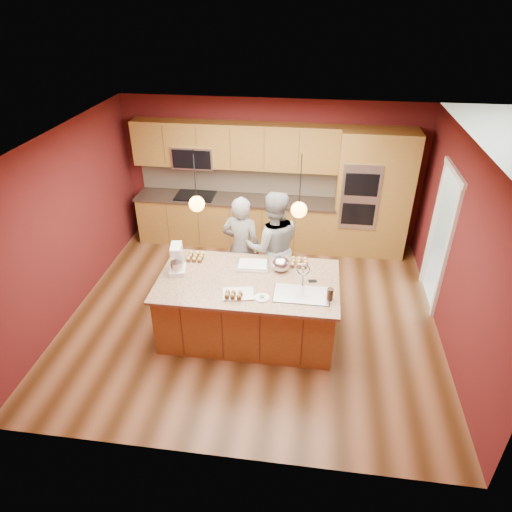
# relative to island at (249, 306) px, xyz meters

# --- Properties ---
(floor) EXTENTS (5.50, 5.50, 0.00)m
(floor) POSITION_rel_island_xyz_m (-0.01, 0.43, -0.46)
(floor) COLOR #452710
(floor) RESTS_ON ground
(ceiling) EXTENTS (5.50, 5.50, 0.00)m
(ceiling) POSITION_rel_island_xyz_m (-0.01, 0.43, 2.24)
(ceiling) COLOR silver
(ceiling) RESTS_ON ground
(wall_back) EXTENTS (5.50, 0.00, 5.50)m
(wall_back) POSITION_rel_island_xyz_m (-0.01, 2.93, 0.89)
(wall_back) COLOR #531516
(wall_back) RESTS_ON ground
(wall_front) EXTENTS (5.50, 0.00, 5.50)m
(wall_front) POSITION_rel_island_xyz_m (-0.01, -2.07, 0.89)
(wall_front) COLOR #531516
(wall_front) RESTS_ON ground
(wall_left) EXTENTS (0.00, 5.00, 5.00)m
(wall_left) POSITION_rel_island_xyz_m (-2.76, 0.43, 0.89)
(wall_left) COLOR #531516
(wall_left) RESTS_ON ground
(wall_right) EXTENTS (0.00, 5.00, 5.00)m
(wall_right) POSITION_rel_island_xyz_m (2.74, 0.43, 0.89)
(wall_right) COLOR #531516
(wall_right) RESTS_ON ground
(cabinet_run) EXTENTS (3.74, 0.64, 2.30)m
(cabinet_run) POSITION_rel_island_xyz_m (-0.69, 2.68, 0.52)
(cabinet_run) COLOR #935C22
(cabinet_run) RESTS_ON floor
(oven_column) EXTENTS (1.30, 0.62, 2.30)m
(oven_column) POSITION_rel_island_xyz_m (1.83, 2.63, 0.69)
(oven_column) COLOR #935C22
(oven_column) RESTS_ON floor
(doorway_trim) EXTENTS (0.08, 1.11, 2.20)m
(doorway_trim) POSITION_rel_island_xyz_m (2.72, 1.23, 0.59)
(doorway_trim) COLOR white
(doorway_trim) RESTS_ON wall_right
(pendant_left) EXTENTS (0.20, 0.20, 0.80)m
(pendant_left) POSITION_rel_island_xyz_m (-0.66, 0.00, 1.54)
(pendant_left) COLOR black
(pendant_left) RESTS_ON ceiling
(pendant_right) EXTENTS (0.20, 0.20, 0.80)m
(pendant_right) POSITION_rel_island_xyz_m (0.63, 0.00, 1.54)
(pendant_right) COLOR black
(pendant_right) RESTS_ON ceiling
(island) EXTENTS (2.47, 1.38, 1.29)m
(island) POSITION_rel_island_xyz_m (0.00, 0.00, 0.00)
(island) COLOR #935C22
(island) RESTS_ON floor
(person_left) EXTENTS (0.68, 0.51, 1.71)m
(person_left) POSITION_rel_island_xyz_m (-0.26, 0.95, 0.39)
(person_left) COLOR black
(person_left) RESTS_ON floor
(person_right) EXTENTS (1.02, 0.88, 1.82)m
(person_right) POSITION_rel_island_xyz_m (0.22, 0.95, 0.44)
(person_right) COLOR slate
(person_right) RESTS_ON floor
(stand_mixer) EXTENTS (0.27, 0.33, 0.41)m
(stand_mixer) POSITION_rel_island_xyz_m (-1.02, 0.09, 0.62)
(stand_mixer) COLOR silver
(stand_mixer) RESTS_ON island
(sheet_cake) EXTENTS (0.48, 0.36, 0.05)m
(sheet_cake) POSITION_rel_island_xyz_m (-0.00, 0.35, 0.47)
(sheet_cake) COLOR white
(sheet_cake) RESTS_ON island
(cooling_rack) EXTENTS (0.45, 0.36, 0.02)m
(cooling_rack) POSITION_rel_island_xyz_m (-0.09, -0.35, 0.45)
(cooling_rack) COLOR silver
(cooling_rack) RESTS_ON island
(mixing_bowl) EXTENTS (0.25, 0.25, 0.21)m
(mixing_bowl) POSITION_rel_island_xyz_m (0.41, 0.30, 0.54)
(mixing_bowl) COLOR #B9BAC0
(mixing_bowl) RESTS_ON island
(plate) EXTENTS (0.20, 0.20, 0.01)m
(plate) POSITION_rel_island_xyz_m (0.23, -0.39, 0.45)
(plate) COLOR white
(plate) RESTS_ON island
(tumbler) EXTENTS (0.08, 0.08, 0.17)m
(tumbler) POSITION_rel_island_xyz_m (1.08, -0.30, 0.53)
(tumbler) COLOR #321F12
(tumbler) RESTS_ON island
(phone) EXTENTS (0.12, 0.08, 0.01)m
(phone) POSITION_rel_island_xyz_m (0.86, 0.09, 0.45)
(phone) COLOR black
(phone) RESTS_ON island
(cupcakes_left) EXTENTS (0.25, 0.25, 0.08)m
(cupcakes_left) POSITION_rel_island_xyz_m (-0.86, 0.45, 0.48)
(cupcakes_left) COLOR #BD9846
(cupcakes_left) RESTS_ON island
(cupcakes_rack) EXTENTS (0.24, 0.16, 0.07)m
(cupcakes_rack) POSITION_rel_island_xyz_m (-0.14, -0.43, 0.50)
(cupcakes_rack) COLOR #BD9846
(cupcakes_rack) RESTS_ON island
(cupcakes_right) EXTENTS (0.26, 0.26, 0.08)m
(cupcakes_right) POSITION_rel_island_xyz_m (0.65, 0.49, 0.48)
(cupcakes_right) COLOR #BD9846
(cupcakes_right) RESTS_ON island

